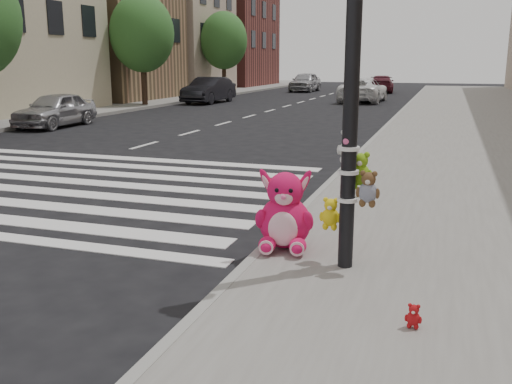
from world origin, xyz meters
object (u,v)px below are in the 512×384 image
at_px(signal_pole, 352,115).
at_px(car_silver_far, 55,110).
at_px(car_white_near, 363,90).
at_px(red_teddy, 414,316).
at_px(car_dark_far, 209,90).
at_px(pink_bunny, 285,216).

distance_m(signal_pole, car_silver_far, 16.80).
height_order(signal_pole, car_white_near, signal_pole).
bearing_deg(red_teddy, car_dark_far, 120.62).
xyz_separation_m(red_teddy, car_dark_far, (-12.65, 25.26, 0.47)).
bearing_deg(car_silver_far, red_teddy, -46.53).
bearing_deg(car_white_near, car_dark_far, 24.36).
distance_m(red_teddy, car_white_near, 29.06).
height_order(signal_pole, car_silver_far, signal_pole).
bearing_deg(car_silver_far, car_dark_far, 84.61).
xyz_separation_m(pink_bunny, car_white_near, (-2.95, 27.03, 0.14)).
distance_m(red_teddy, car_silver_far, 18.24).
bearing_deg(car_silver_far, car_white_near, 58.84).
xyz_separation_m(car_silver_far, car_white_near, (8.66, 16.12, 0.06)).
relative_size(signal_pole, red_teddy, 18.42).
xyz_separation_m(signal_pole, car_silver_far, (-12.41, 11.26, -1.17)).
height_order(pink_bunny, red_teddy, pink_bunny).
bearing_deg(red_teddy, car_white_near, 103.01).
bearing_deg(car_dark_far, pink_bunny, -62.94).
height_order(pink_bunny, car_dark_far, car_dark_far).
xyz_separation_m(signal_pole, pink_bunny, (-0.81, 0.35, -1.25)).
distance_m(car_silver_far, car_white_near, 18.30).
height_order(pink_bunny, car_white_near, car_white_near).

